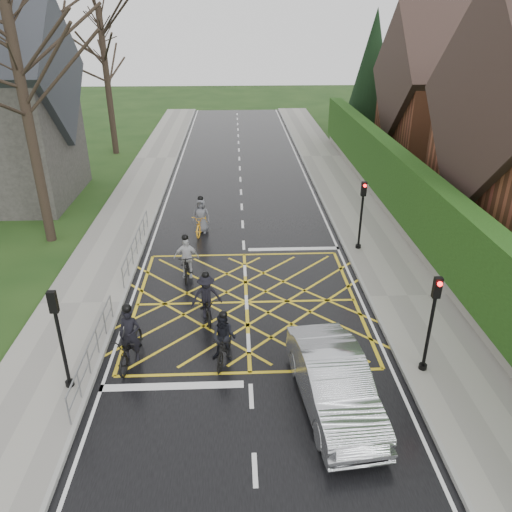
{
  "coord_description": "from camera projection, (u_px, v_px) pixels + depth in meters",
  "views": [
    {
      "loc": [
        -0.33,
        -15.74,
        9.63
      ],
      "look_at": [
        0.4,
        1.22,
        1.3
      ],
      "focal_mm": 35.0,
      "sensor_mm": 36.0,
      "label": 1
    }
  ],
  "objects": [
    {
      "name": "ground",
      "position": [
        247.0,
        302.0,
        18.37
      ],
      "size": [
        120.0,
        120.0,
        0.0
      ],
      "primitive_type": "plane",
      "color": "#183210",
      "rests_on": "ground"
    },
    {
      "name": "road",
      "position": [
        247.0,
        302.0,
        18.37
      ],
      "size": [
        9.0,
        80.0,
        0.01
      ],
      "primitive_type": "cube",
      "color": "black",
      "rests_on": "ground"
    },
    {
      "name": "sidewalk_right",
      "position": [
        407.0,
        297.0,
        18.57
      ],
      "size": [
        3.0,
        80.0,
        0.15
      ],
      "primitive_type": "cube",
      "color": "gray",
      "rests_on": "ground"
    },
    {
      "name": "sidewalk_left",
      "position": [
        82.0,
        304.0,
        18.11
      ],
      "size": [
        3.0,
        80.0,
        0.15
      ],
      "primitive_type": "cube",
      "color": "gray",
      "rests_on": "ground"
    },
    {
      "name": "stone_wall",
      "position": [
        405.0,
        227.0,
        23.9
      ],
      "size": [
        0.5,
        38.0,
        0.7
      ],
      "primitive_type": "cube",
      "color": "slate",
      "rests_on": "ground"
    },
    {
      "name": "hedge",
      "position": [
        410.0,
        192.0,
        23.13
      ],
      "size": [
        0.9,
        38.0,
        2.8
      ],
      "primitive_type": "cube",
      "color": "#19320D",
      "rests_on": "stone_wall"
    },
    {
      "name": "house_far",
      "position": [
        460.0,
        100.0,
        33.17
      ],
      "size": [
        9.8,
        8.8,
        10.3
      ],
      "color": "brown",
      "rests_on": "ground"
    },
    {
      "name": "conifer",
      "position": [
        372.0,
        76.0,
        39.91
      ],
      "size": [
        4.6,
        4.6,
        10.0
      ],
      "color": "black",
      "rests_on": "ground"
    },
    {
      "name": "tree_near",
      "position": [
        16.0,
        60.0,
        19.92
      ],
      "size": [
        9.24,
        9.24,
        11.44
      ],
      "color": "black",
      "rests_on": "ground"
    },
    {
      "name": "tree_mid",
      "position": [
        52.0,
        32.0,
        26.74
      ],
      "size": [
        10.08,
        10.08,
        12.48
      ],
      "color": "black",
      "rests_on": "ground"
    },
    {
      "name": "tree_far",
      "position": [
        104.0,
        51.0,
        34.57
      ],
      "size": [
        8.4,
        8.4,
        10.4
      ],
      "color": "black",
      "rests_on": "ground"
    },
    {
      "name": "railing_south",
      "position": [
        92.0,
        345.0,
        14.71
      ],
      "size": [
        0.05,
        5.04,
        1.03
      ],
      "color": "slate",
      "rests_on": "ground"
    },
    {
      "name": "railing_north",
      "position": [
        136.0,
        240.0,
        21.44
      ],
      "size": [
        0.05,
        6.04,
        1.03
      ],
      "color": "slate",
      "rests_on": "ground"
    },
    {
      "name": "traffic_light_ne",
      "position": [
        361.0,
        216.0,
        21.6
      ],
      "size": [
        0.24,
        0.31,
        3.21
      ],
      "rotation": [
        0.0,
        0.0,
        3.14
      ],
      "color": "black",
      "rests_on": "ground"
    },
    {
      "name": "traffic_light_se",
      "position": [
        430.0,
        326.0,
        14.07
      ],
      "size": [
        0.24,
        0.31,
        3.21
      ],
      "rotation": [
        0.0,
        0.0,
        3.14
      ],
      "color": "black",
      "rests_on": "ground"
    },
    {
      "name": "traffic_light_sw",
      "position": [
        61.0,
        341.0,
        13.41
      ],
      "size": [
        0.24,
        0.31,
        3.21
      ],
      "color": "black",
      "rests_on": "ground"
    },
    {
      "name": "cyclist_rear",
      "position": [
        131.0,
        343.0,
        15.03
      ],
      "size": [
        0.97,
        2.11,
        1.98
      ],
      "rotation": [
        0.0,
        0.0,
        -0.13
      ],
      "color": "black",
      "rests_on": "ground"
    },
    {
      "name": "cyclist_back",
      "position": [
        224.0,
        343.0,
        15.04
      ],
      "size": [
        0.89,
        1.8,
        1.74
      ],
      "rotation": [
        0.0,
        0.0,
        -0.23
      ],
      "color": "black",
      "rests_on": "ground"
    },
    {
      "name": "cyclist_mid",
      "position": [
        207.0,
        301.0,
        17.19
      ],
      "size": [
        1.15,
        1.92,
        1.79
      ],
      "rotation": [
        0.0,
        0.0,
        0.19
      ],
      "color": "black",
      "rests_on": "ground"
    },
    {
      "name": "cyclist_front",
      "position": [
        186.0,
        262.0,
        19.82
      ],
      "size": [
        1.01,
        1.86,
        1.86
      ],
      "rotation": [
        0.0,
        0.0,
        0.02
      ],
      "color": "black",
      "rests_on": "ground"
    },
    {
      "name": "cyclist_lead",
      "position": [
        201.0,
        220.0,
        23.9
      ],
      "size": [
        0.96,
        1.99,
        1.86
      ],
      "rotation": [
        0.0,
        0.0,
        -0.16
      ],
      "color": "orange",
      "rests_on": "ground"
    },
    {
      "name": "car",
      "position": [
        334.0,
        383.0,
        13.23
      ],
      "size": [
        2.16,
        4.85,
        1.55
      ],
      "primitive_type": "imported",
      "rotation": [
        0.0,
        0.0,
        0.11
      ],
      "color": "#A7AAAE",
      "rests_on": "ground"
    }
  ]
}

